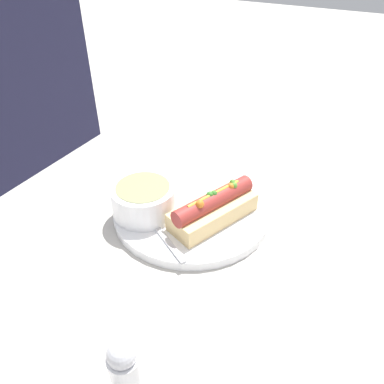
# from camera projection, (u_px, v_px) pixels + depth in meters

# --- Properties ---
(ground_plane) EXTENTS (4.00, 4.00, 0.00)m
(ground_plane) POSITION_uv_depth(u_px,v_px,m) (192.00, 213.00, 0.66)
(ground_plane) COLOR #BCB7AD
(dinner_plate) EXTENTS (0.27, 0.27, 0.02)m
(dinner_plate) POSITION_uv_depth(u_px,v_px,m) (192.00, 209.00, 0.66)
(dinner_plate) COLOR white
(dinner_plate) RESTS_ON ground_plane
(hot_dog) EXTENTS (0.16, 0.11, 0.06)m
(hot_dog) POSITION_uv_depth(u_px,v_px,m) (213.00, 208.00, 0.61)
(hot_dog) COLOR #E5C17F
(hot_dog) RESTS_ON dinner_plate
(soup_bowl) EXTENTS (0.11, 0.11, 0.05)m
(soup_bowl) POSITION_uv_depth(u_px,v_px,m) (144.00, 198.00, 0.62)
(soup_bowl) COLOR white
(soup_bowl) RESTS_ON dinner_plate
(spoon) EXTENTS (0.09, 0.13, 0.01)m
(spoon) POSITION_uv_depth(u_px,v_px,m) (153.00, 222.00, 0.61)
(spoon) COLOR #B7B7BC
(spoon) RESTS_ON dinner_plate
(salt_shaker) EXTENTS (0.03, 0.03, 0.09)m
(salt_shaker) POSITION_uv_depth(u_px,v_px,m) (125.00, 369.00, 0.39)
(salt_shaker) COLOR silver
(salt_shaker) RESTS_ON ground_plane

